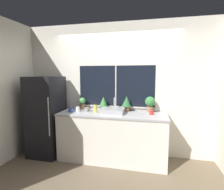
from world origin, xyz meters
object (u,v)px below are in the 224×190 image
refrigerator (46,116)px  soap_bottle (95,108)px  mug_red (151,113)px  sink (112,111)px  potted_plant_center_left (103,102)px  potted_plant_far_left (82,103)px  mug_white (78,109)px  potted_plant_center_right (127,102)px  mug_blue (71,110)px  potted_plant_far_right (150,103)px  mug_grey (87,109)px

refrigerator → soap_bottle: refrigerator is taller
soap_bottle → mug_red: size_ratio=2.52×
sink → potted_plant_center_left: bearing=135.4°
potted_plant_center_left → soap_bottle: 0.27m
potted_plant_far_left → mug_white: 0.27m
potted_plant_center_left → mug_red: bearing=-11.0°
potted_plant_center_right → mug_blue: bearing=-163.6°
potted_plant_center_right → mug_red: size_ratio=4.00×
potted_plant_far_right → mug_red: 0.24m
mug_blue → soap_bottle: bearing=8.9°
potted_plant_far_left → mug_red: 1.45m
sink → mug_red: 0.74m
potted_plant_far_left → potted_plant_center_right: 0.94m
potted_plant_far_right → mug_red: size_ratio=4.04×
mug_red → mug_blue: (-1.55, -0.12, 0.00)m
refrigerator → mug_grey: bearing=6.8°
potted_plant_center_right → mug_white: potted_plant_center_right is taller
mug_white → potted_plant_center_left: bearing=29.1°
sink → mug_red: bearing=3.3°
refrigerator → mug_grey: 0.87m
potted_plant_center_right → mug_blue: 1.12m
refrigerator → mug_grey: refrigerator is taller
mug_grey → mug_white: (-0.17, -0.06, 0.01)m
potted_plant_center_right → mug_grey: potted_plant_center_right is taller
mug_grey → sink: bearing=-4.4°
sink → mug_white: size_ratio=4.68×
mug_grey → potted_plant_far_left: bearing=132.2°
potted_plant_center_left → potted_plant_far_left: bearing=-180.0°
refrigerator → potted_plant_center_left: refrigerator is taller
potted_plant_center_left → mug_white: potted_plant_center_left is taller
mug_red → mug_blue: 1.56m
refrigerator → mug_red: bearing=2.8°
sink → mug_grey: size_ratio=4.67×
mug_grey → mug_blue: 0.32m
potted_plant_center_left → potted_plant_far_right: size_ratio=0.89×
refrigerator → potted_plant_far_right: bearing=8.0°
potted_plant_far_right → mug_white: bearing=-169.7°
potted_plant_center_left → mug_blue: bearing=-151.8°
mug_red → soap_bottle: bearing=-177.4°
refrigerator → potted_plant_far_left: (0.68, 0.29, 0.26)m
potted_plant_center_right → potted_plant_far_left: bearing=-180.0°
mug_red → mug_grey: (-1.26, -0.00, 0.00)m
sink → potted_plant_center_left: (-0.23, 0.23, 0.12)m
mug_blue → mug_white: (0.13, 0.06, 0.01)m
potted_plant_center_right → mug_grey: (-0.77, -0.19, -0.14)m
potted_plant_far_right → soap_bottle: size_ratio=1.60×
refrigerator → potted_plant_center_right: refrigerator is taller
mug_blue → mug_white: mug_white is taller
potted_plant_center_left → mug_grey: bearing=-146.7°
sink → potted_plant_far_right: (0.70, 0.23, 0.14)m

